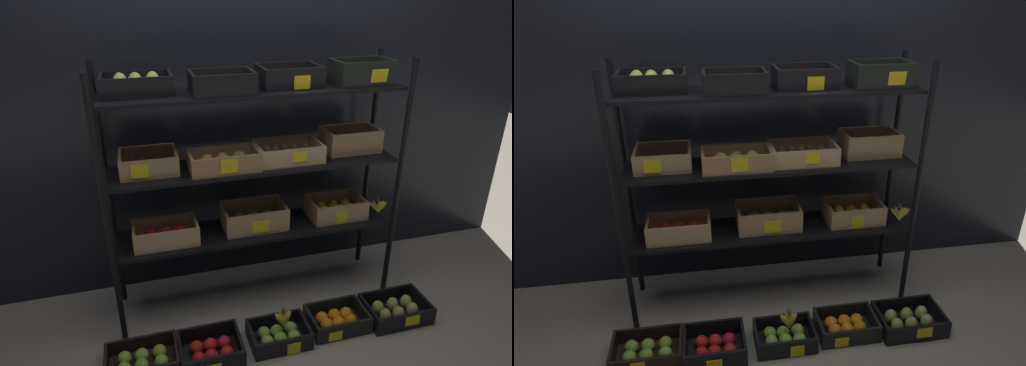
# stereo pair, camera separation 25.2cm
# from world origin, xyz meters

# --- Properties ---
(ground_plane) EXTENTS (10.00, 10.00, 0.00)m
(ground_plane) POSITION_xyz_m (0.00, 0.00, 0.00)
(ground_plane) COLOR gray
(storefront_wall) EXTENTS (4.04, 0.12, 2.41)m
(storefront_wall) POSITION_xyz_m (0.00, 0.38, 1.20)
(storefront_wall) COLOR black
(storefront_wall) RESTS_ON ground_plane
(display_rack) EXTENTS (1.78, 0.39, 1.49)m
(display_rack) POSITION_xyz_m (0.00, 0.00, 0.93)
(display_rack) COLOR black
(display_rack) RESTS_ON ground_plane
(crate_ground_apple_green) EXTENTS (0.37, 0.25, 0.10)m
(crate_ground_apple_green) POSITION_xyz_m (-0.73, -0.42, 0.04)
(crate_ground_apple_green) COLOR black
(crate_ground_apple_green) RESTS_ON ground_plane
(crate_ground_apple_red) EXTENTS (0.33, 0.26, 0.11)m
(crate_ground_apple_red) POSITION_xyz_m (-0.38, -0.45, 0.04)
(crate_ground_apple_red) COLOR black
(crate_ground_apple_red) RESTS_ON ground_plane
(crate_ground_center_apple_green) EXTENTS (0.33, 0.23, 0.11)m
(crate_ground_center_apple_green) POSITION_xyz_m (0.01, -0.44, 0.04)
(crate_ground_center_apple_green) COLOR black
(crate_ground_center_apple_green) RESTS_ON ground_plane
(crate_ground_orange) EXTENTS (0.34, 0.23, 0.11)m
(crate_ground_orange) POSITION_xyz_m (0.37, -0.41, 0.04)
(crate_ground_orange) COLOR black
(crate_ground_orange) RESTS_ON ground_plane
(crate_ground_pear) EXTENTS (0.38, 0.26, 0.11)m
(crate_ground_pear) POSITION_xyz_m (0.75, -0.43, 0.05)
(crate_ground_pear) COLOR black
(crate_ground_pear) RESTS_ON ground_plane
(banana_bunch_loose) EXTENTS (0.11, 0.04, 0.13)m
(banana_bunch_loose) POSITION_xyz_m (0.03, -0.44, 0.16)
(banana_bunch_loose) COLOR brown
(banana_bunch_loose) RESTS_ON crate_ground_center_apple_green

